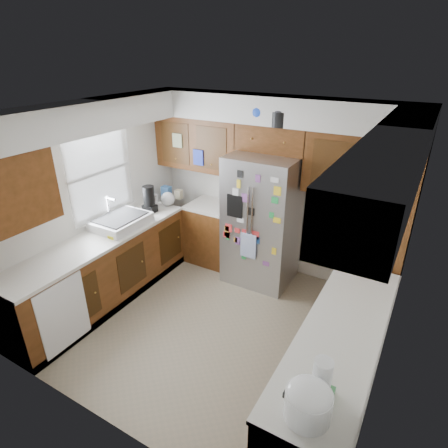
% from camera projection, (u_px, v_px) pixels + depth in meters
% --- Properties ---
extents(floor, '(3.60, 3.60, 0.00)m').
position_uv_depth(floor, '(217.00, 324.00, 4.51)').
color(floor, gray).
rests_on(floor, ground).
extents(room_shell, '(3.64, 3.24, 2.52)m').
position_uv_depth(room_shell, '(224.00, 170.00, 4.07)').
color(room_shell, silver).
rests_on(room_shell, ground).
extents(left_counter_run, '(1.36, 3.20, 0.92)m').
position_uv_depth(left_counter_run, '(130.00, 263.00, 4.96)').
color(left_counter_run, '#45270D').
rests_on(left_counter_run, ground).
extents(right_counter_run, '(0.63, 2.25, 0.92)m').
position_uv_depth(right_counter_run, '(335.00, 375.00, 3.28)').
color(right_counter_run, '#45270D').
rests_on(right_counter_run, ground).
extents(pantry, '(0.60, 0.90, 2.15)m').
position_uv_depth(pantry, '(380.00, 236.00, 4.27)').
color(pantry, '#45270D').
rests_on(pantry, ground).
extents(fridge, '(0.90, 0.79, 1.80)m').
position_uv_depth(fridge, '(262.00, 221.00, 5.07)').
color(fridge, '#949499').
rests_on(fridge, ground).
extents(bridge_cabinet, '(0.96, 0.34, 0.35)m').
position_uv_depth(bridge_cabinet, '(273.00, 138.00, 4.79)').
color(bridge_cabinet, '#45270D').
rests_on(bridge_cabinet, fridge).
extents(fridge_top_items, '(0.60, 0.32, 0.31)m').
position_uv_depth(fridge_top_items, '(271.00, 113.00, 4.60)').
color(fridge_top_items, blue).
rests_on(fridge_top_items, bridge_cabinet).
extents(sink_assembly, '(0.52, 0.70, 0.37)m').
position_uv_depth(sink_assembly, '(121.00, 221.00, 4.84)').
color(sink_assembly, white).
rests_on(sink_assembly, left_counter_run).
extents(left_counter_clutter, '(0.38, 0.91, 0.38)m').
position_uv_depth(left_counter_clutter, '(158.00, 199.00, 5.39)').
color(left_counter_clutter, black).
rests_on(left_counter_clutter, left_counter_run).
extents(rice_cooker, '(0.31, 0.30, 0.26)m').
position_uv_depth(rice_cooker, '(308.00, 401.00, 2.30)').
color(rice_cooker, white).
rests_on(rice_cooker, right_counter_run).
extents(paper_towel, '(0.13, 0.13, 0.29)m').
position_uv_depth(paper_towel, '(322.00, 378.00, 2.45)').
color(paper_towel, white).
rests_on(paper_towel, right_counter_run).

